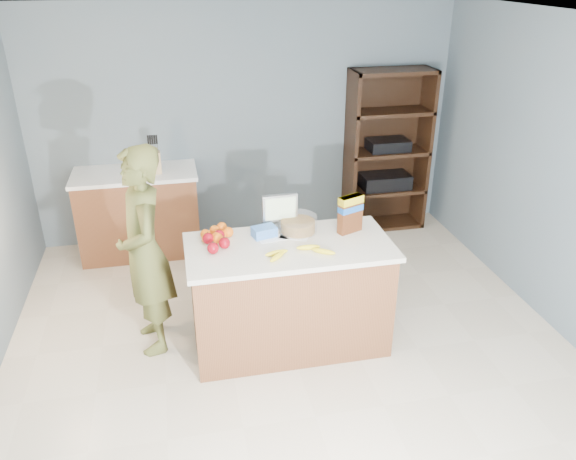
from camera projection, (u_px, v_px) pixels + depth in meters
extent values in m
cube|color=beige|center=(297.00, 365.00, 4.35)|extent=(4.50, 5.00, 0.02)
cube|color=slate|center=(246.00, 124.00, 6.01)|extent=(4.50, 0.02, 2.50)
cube|color=white|center=(300.00, 24.00, 3.26)|extent=(4.50, 5.00, 0.02)
cube|color=brown|center=(289.00, 298.00, 4.42)|extent=(1.50, 0.70, 0.86)
cube|color=silver|center=(289.00, 247.00, 4.23)|extent=(1.56, 0.76, 0.04)
cube|color=black|center=(289.00, 337.00, 4.59)|extent=(1.46, 0.66, 0.10)
cube|color=brown|center=(139.00, 214.00, 5.87)|extent=(1.20, 0.60, 0.86)
cube|color=white|center=(134.00, 174.00, 5.68)|extent=(1.24, 0.62, 0.04)
cube|color=black|center=(382.00, 147.00, 6.43)|extent=(0.90, 0.04, 1.80)
cube|color=black|center=(350.00, 154.00, 6.19)|extent=(0.04, 0.40, 1.80)
cube|color=black|center=(423.00, 149.00, 6.35)|extent=(0.04, 0.40, 1.80)
cube|color=black|center=(382.00, 223.00, 6.65)|extent=(0.90, 0.40, 0.04)
cube|color=black|center=(384.00, 189.00, 6.47)|extent=(0.90, 0.40, 0.04)
cube|color=black|center=(387.00, 152.00, 6.27)|extent=(0.90, 0.40, 0.04)
cube|color=black|center=(390.00, 112.00, 6.08)|extent=(0.90, 0.40, 0.04)
cube|color=black|center=(394.00, 71.00, 5.89)|extent=(0.90, 0.40, 0.04)
cube|color=black|center=(385.00, 181.00, 6.42)|extent=(0.55, 0.32, 0.16)
cube|color=black|center=(388.00, 145.00, 6.24)|extent=(0.45, 0.30, 0.12)
imported|color=brown|center=(145.00, 252.00, 4.25)|extent=(0.50, 0.67, 1.67)
cube|color=tan|center=(155.00, 162.00, 5.60)|extent=(0.12, 0.10, 0.22)
cylinder|color=black|center=(149.00, 148.00, 5.52)|extent=(0.02, 0.02, 0.09)
cylinder|color=black|center=(151.00, 148.00, 5.53)|extent=(0.02, 0.02, 0.09)
cylinder|color=black|center=(153.00, 147.00, 5.53)|extent=(0.02, 0.02, 0.09)
cylinder|color=black|center=(155.00, 147.00, 5.53)|extent=(0.02, 0.02, 0.09)
cylinder|color=black|center=(157.00, 147.00, 5.54)|extent=(0.02, 0.02, 0.09)
cube|color=white|center=(273.00, 239.00, 4.31)|extent=(0.23, 0.14, 0.00)
cube|color=white|center=(294.00, 237.00, 4.34)|extent=(0.25, 0.20, 0.00)
ellipsoid|color=yellow|center=(277.00, 253.00, 4.06)|extent=(0.19, 0.08, 0.04)
ellipsoid|color=yellow|center=(277.00, 256.00, 4.01)|extent=(0.16, 0.16, 0.04)
ellipsoid|color=yellow|center=(308.00, 247.00, 4.14)|extent=(0.18, 0.05, 0.04)
ellipsoid|color=yellow|center=(324.00, 251.00, 4.08)|extent=(0.17, 0.13, 0.04)
sphere|color=maroon|center=(208.00, 238.00, 4.22)|extent=(0.09, 0.09, 0.09)
sphere|color=maroon|center=(224.00, 243.00, 4.15)|extent=(0.09, 0.09, 0.09)
sphere|color=maroon|center=(213.00, 248.00, 4.08)|extent=(0.09, 0.09, 0.09)
sphere|color=maroon|center=(219.00, 235.00, 4.27)|extent=(0.09, 0.09, 0.09)
sphere|color=orange|center=(207.00, 238.00, 4.23)|extent=(0.08, 0.08, 0.08)
sphere|color=orange|center=(215.00, 230.00, 4.35)|extent=(0.08, 0.08, 0.08)
sphere|color=orange|center=(217.00, 237.00, 4.25)|extent=(0.08, 0.08, 0.08)
sphere|color=orange|center=(228.00, 232.00, 4.32)|extent=(0.08, 0.08, 0.08)
sphere|color=orange|center=(205.00, 234.00, 4.29)|extent=(0.08, 0.08, 0.08)
sphere|color=orange|center=(221.00, 235.00, 4.28)|extent=(0.08, 0.08, 0.08)
sphere|color=orange|center=(222.00, 227.00, 4.40)|extent=(0.08, 0.08, 0.08)
sphere|color=orange|center=(218.00, 238.00, 4.23)|extent=(0.08, 0.08, 0.08)
cube|color=blue|center=(264.00, 232.00, 4.33)|extent=(0.20, 0.16, 0.08)
cylinder|color=#267219|center=(298.00, 226.00, 4.41)|extent=(0.27, 0.27, 0.09)
cylinder|color=white|center=(298.00, 224.00, 4.40)|extent=(0.30, 0.30, 0.13)
cylinder|color=silver|center=(280.00, 227.00, 4.49)|extent=(0.12, 0.12, 0.01)
cylinder|color=silver|center=(280.00, 223.00, 4.48)|extent=(0.02, 0.02, 0.05)
cube|color=silver|center=(280.00, 208.00, 4.42)|extent=(0.28, 0.04, 0.22)
cube|color=yellow|center=(281.00, 209.00, 4.40)|extent=(0.24, 0.01, 0.18)
cube|color=#592B14|center=(350.00, 214.00, 4.36)|extent=(0.21, 0.14, 0.30)
cube|color=yellow|center=(351.00, 200.00, 4.31)|extent=(0.21, 0.14, 0.06)
cube|color=blue|center=(351.00, 208.00, 4.34)|extent=(0.21, 0.14, 0.05)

